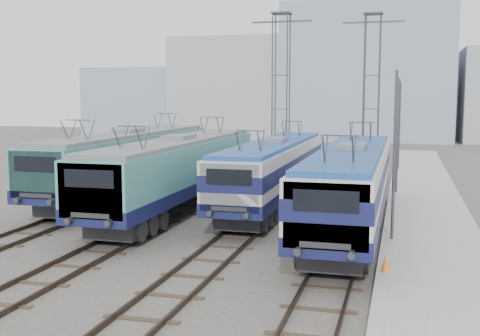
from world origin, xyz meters
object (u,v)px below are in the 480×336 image
locomotive_far_left (127,158)px  mast_mid (398,139)px  catenary_tower_west (281,87)px  mast_front (394,160)px  mast_rear (399,128)px  locomotive_center_left (178,168)px  locomotive_center_right (274,167)px  locomotive_far_right (351,180)px  safety_cone (386,263)px  catenary_tower_east (371,87)px

locomotive_far_left → mast_mid: 15.93m
catenary_tower_west → mast_front: catenary_tower_west is taller
catenary_tower_west → mast_front: size_ratio=1.71×
mast_rear → locomotive_center_left: bearing=-119.0°
locomotive_center_left → locomotive_center_right: size_ratio=1.07×
locomotive_far_left → mast_mid: bearing=15.0°
locomotive_far_left → mast_rear: 22.28m
locomotive_far_right → safety_cone: 7.38m
locomotive_far_left → safety_cone: locomotive_far_left is taller
locomotive_far_right → catenary_tower_west: bearing=110.8°
catenary_tower_west → safety_cone: (8.50, -24.72, -6.04)m
catenary_tower_east → locomotive_center_right: bearing=-105.8°
locomotive_center_left → locomotive_far_right: locomotive_center_left is taller
locomotive_center_left → mast_rear: 22.38m
locomotive_far_left → mast_rear: size_ratio=2.70×
locomotive_far_left → locomotive_center_right: 9.05m
locomotive_far_left → locomotive_center_right: locomotive_far_left is taller
mast_mid → safety_cone: bearing=-90.3°
locomotive_center_right → mast_front: size_ratio=2.49×
locomotive_center_left → mast_front: mast_front is taller
safety_cone → locomotive_far_left: bearing=140.4°
catenary_tower_east → mast_mid: (2.10, -10.00, -3.14)m
locomotive_center_left → catenary_tower_west: 16.29m
catenary_tower_west → mast_rear: bearing=24.9°
locomotive_far_right → mast_front: 3.13m
locomotive_far_right → catenary_tower_east: bearing=90.7°
locomotive_center_right → catenary_tower_east: bearing=74.2°
locomotive_center_left → safety_cone: bearing=-40.5°
locomotive_center_left → safety_cone: (10.75, -9.19, -1.71)m
catenary_tower_west → safety_cone: 26.83m
mast_rear → mast_front: bearing=-90.0°
catenary_tower_east → safety_cone: bearing=-85.7°
mast_front → safety_cone: bearing=-91.2°
catenary_tower_west → catenary_tower_east: size_ratio=1.00×
catenary_tower_east → mast_rear: bearing=43.6°
locomotive_center_right → mast_mid: mast_mid is taller
mast_mid → locomotive_far_left: bearing=-165.0°
safety_cone → catenary_tower_east: bearing=94.3°
catenary_tower_west → catenary_tower_east: (6.50, 2.00, 0.00)m
locomotive_center_right → catenary_tower_west: (-2.25, 13.01, 4.42)m
locomotive_center_left → locomotive_far_right: bearing=-13.9°
locomotive_far_right → mast_mid: (1.85, 9.77, 1.19)m
mast_mid → mast_rear: (0.00, 12.00, 0.00)m
mast_mid → mast_rear: bearing=90.0°
locomotive_far_right → safety_cone: bearing=-75.9°
locomotive_far_right → catenary_tower_west: 19.49m
mast_rear → safety_cone: 28.87m
catenary_tower_west → safety_cone: catenary_tower_west is taller
locomotive_center_left → mast_rear: mast_rear is taller
mast_front → locomotive_far_left: bearing=152.8°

